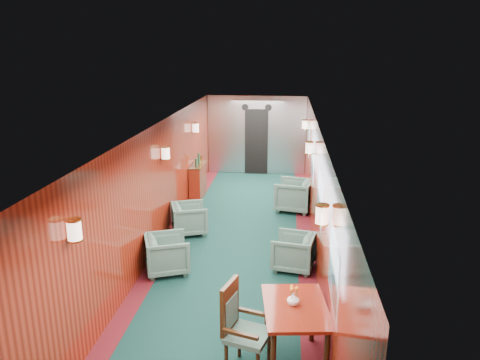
{
  "coord_description": "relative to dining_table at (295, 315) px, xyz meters",
  "views": [
    {
      "loc": [
        0.96,
        -8.17,
        3.77
      ],
      "look_at": [
        0.0,
        1.02,
        1.15
      ],
      "focal_mm": 35.0,
      "sensor_mm": 36.0,
      "label": 1
    }
  ],
  "objects": [
    {
      "name": "windows_right",
      "position": [
        0.39,
        3.42,
        0.78
      ],
      "size": [
        0.02,
        8.6,
        0.8
      ],
      "color": "silver",
      "rests_on": "ground"
    },
    {
      "name": "armchair_left_near",
      "position": [
        -2.17,
        2.26,
        -0.34
      ],
      "size": [
        0.94,
        0.92,
        0.66
      ],
      "primitive_type": "imported",
      "rotation": [
        0.0,
        0.0,
        1.94
      ],
      "color": "#1B403A",
      "rests_on": "ground"
    },
    {
      "name": "side_chair",
      "position": [
        -0.65,
        -0.15,
        -0.07
      ],
      "size": [
        0.62,
        0.64,
        1.13
      ],
      "rotation": [
        0.0,
        0.0,
        -0.3
      ],
      "color": "#1B403A",
      "rests_on": "ground"
    },
    {
      "name": "bulkhead",
      "position": [
        -1.1,
        9.09,
        0.51
      ],
      "size": [
        2.98,
        0.17,
        2.39
      ],
      "color": "silver",
      "rests_on": "ground"
    },
    {
      "name": "flower_vase",
      "position": [
        -0.03,
        0.02,
        0.21
      ],
      "size": [
        0.17,
        0.17,
        0.15
      ],
      "primitive_type": "imported",
      "rotation": [
        0.0,
        0.0,
        0.18
      ],
      "color": "white",
      "rests_on": "dining_table"
    },
    {
      "name": "credenza",
      "position": [
        -2.44,
        6.5,
        -0.23
      ],
      "size": [
        0.31,
        0.98,
        1.15
      ],
      "color": "maroon",
      "rests_on": "ground"
    },
    {
      "name": "room",
      "position": [
        -1.1,
        3.17,
        0.96
      ],
      "size": [
        12.0,
        12.1,
        2.4
      ],
      "color": "#0E322C",
      "rests_on": "ground"
    },
    {
      "name": "armchair_right_far",
      "position": [
        0.02,
        5.7,
        -0.3
      ],
      "size": [
        0.97,
        0.95,
        0.75
      ],
      "primitive_type": "imported",
      "rotation": [
        0.0,
        0.0,
        -1.77
      ],
      "color": "#1B403A",
      "rests_on": "ground"
    },
    {
      "name": "armchair_left_far",
      "position": [
        -2.15,
        4.03,
        -0.35
      ],
      "size": [
        0.9,
        0.89,
        0.65
      ],
      "primitive_type": "imported",
      "rotation": [
        0.0,
        0.0,
        1.9
      ],
      "color": "#1B403A",
      "rests_on": "ground"
    },
    {
      "name": "wall_sconces",
      "position": [
        -1.1,
        3.74,
        1.11
      ],
      "size": [
        2.97,
        7.97,
        0.25
      ],
      "color": "beige",
      "rests_on": "ground"
    },
    {
      "name": "dining_table",
      "position": [
        0.0,
        0.0,
        0.0
      ],
      "size": [
        0.88,
        1.16,
        0.8
      ],
      "rotation": [
        0.0,
        0.0,
        0.12
      ],
      "color": "maroon",
      "rests_on": "ground"
    },
    {
      "name": "armchair_right_near",
      "position": [
        0.0,
        2.6,
        -0.36
      ],
      "size": [
        0.82,
        0.8,
        0.64
      ],
      "primitive_type": "imported",
      "rotation": [
        0.0,
        0.0,
        -1.77
      ],
      "color": "#1B403A",
      "rests_on": "ground"
    }
  ]
}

